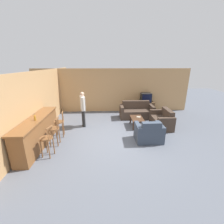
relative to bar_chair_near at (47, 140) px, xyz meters
The scene contains 16 objects.
ground_plane 2.56m from the bar_chair_near, 25.06° to the left, with size 24.00×24.00×0.00m, color #565B66.
wall_back 5.31m from the bar_chair_near, 64.55° to the left, with size 9.40×0.08×2.60m.
wall_left 2.67m from the bar_chair_near, 110.61° to the left, with size 0.08×8.69×2.60m.
bar_counter 0.90m from the bar_chair_near, 129.29° to the left, with size 0.55×2.81×1.07m.
bar_chair_near is the anchor object (origin of this frame).
bar_chair_mid 0.72m from the bar_chair_near, 89.97° to the left, with size 0.38×0.38×1.04m.
bar_chair_far 1.39m from the bar_chair_near, 89.99° to the left, with size 0.43×0.43×1.04m.
couch_far 5.00m from the bar_chair_near, 44.41° to the left, with size 1.81×0.83×0.89m.
armchair_near 3.62m from the bar_chair_near, 13.36° to the left, with size 1.01×0.79×0.87m.
loveseat_right 5.01m from the bar_chair_near, 25.38° to the left, with size 0.76×1.32×0.86m.
coffee_table 4.05m from the bar_chair_near, 34.07° to the left, with size 0.56×0.93×0.42m.
tv_unit 6.19m from the bar_chair_near, 45.87° to the left, with size 1.03×0.46×0.63m.
tv 6.19m from the bar_chair_near, 45.85° to the left, with size 0.62×0.49×0.55m.
bottle 0.92m from the bar_chair_near, 135.76° to the left, with size 0.07×0.07×0.22m.
book_on_table 4.19m from the bar_chair_near, 34.66° to the left, with size 0.23×0.21×0.02m.
person_by_window 2.55m from the bar_chair_near, 71.05° to the left, with size 0.30×0.56×1.66m.
Camera 1 is at (-0.39, -5.36, 2.89)m, focal length 24.00 mm.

